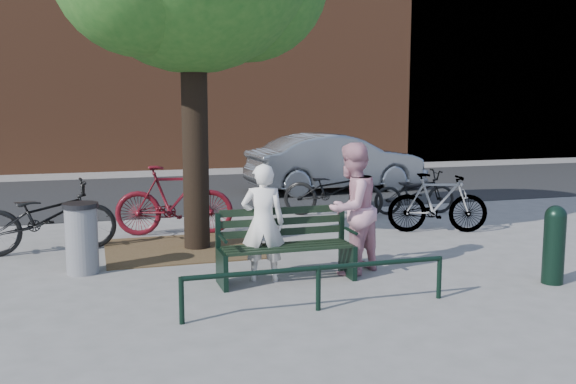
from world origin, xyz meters
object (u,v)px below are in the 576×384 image
object	(u,v)px
person_right	(352,208)
litter_bin	(82,238)
park_bench	(285,244)
bicycle_c	(333,190)
parked_car	(336,163)
person_left	(263,223)
bollard	(554,242)

from	to	relation	value
person_right	litter_bin	size ratio (longest dim) A/B	1.84
park_bench	bicycle_c	bearing A→B (deg)	61.45
person_right	parked_car	distance (m)	7.88
person_left	parked_car	world-z (taller)	person_left
park_bench	person_left	size ratio (longest dim) A/B	1.15
person_left	bollard	world-z (taller)	person_left
person_left	litter_bin	distance (m)	2.48
person_right	bicycle_c	bearing A→B (deg)	-140.05
person_right	bollard	world-z (taller)	person_right
park_bench	bollard	size ratio (longest dim) A/B	1.74
park_bench	bicycle_c	size ratio (longest dim) A/B	0.87
person_left	person_right	bearing A→B (deg)	-163.16
litter_bin	person_right	bearing A→B (deg)	-16.69
person_right	litter_bin	distance (m)	3.63
park_bench	bollard	bearing A→B (deg)	-19.71
park_bench	person_right	bearing A→B (deg)	4.28
litter_bin	parked_car	xyz separation A→B (m)	(6.11, 6.38, 0.26)
person_left	person_right	distance (m)	1.23
bollard	litter_bin	size ratio (longest dim) A/B	1.05
parked_car	person_left	bearing A→B (deg)	148.28
person_right	parked_car	size ratio (longest dim) A/B	0.39
park_bench	litter_bin	world-z (taller)	park_bench
person_left	parked_car	bearing A→B (deg)	-101.58
bicycle_c	parked_car	distance (m)	3.64
person_left	person_right	xyz separation A→B (m)	(1.22, 0.02, 0.12)
park_bench	bicycle_c	world-z (taller)	bicycle_c
bollard	bicycle_c	xyz separation A→B (m)	(-0.96, 5.27, -0.01)
person_right	parked_car	world-z (taller)	person_right
litter_bin	parked_car	bearing A→B (deg)	46.20
litter_bin	bicycle_c	world-z (taller)	bicycle_c
park_bench	person_left	world-z (taller)	person_left
person_right	parked_car	xyz separation A→B (m)	(2.66, 7.41, -0.14)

